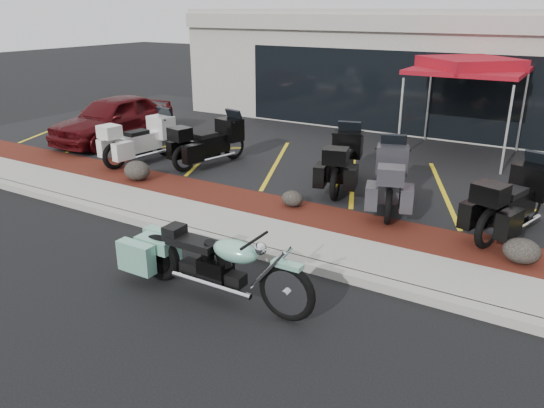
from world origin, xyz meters
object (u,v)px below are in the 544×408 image
Objects in this scene: hero_cruiser at (287,284)px; touring_white at (166,132)px; parked_car at (113,119)px; popup_canopy at (469,67)px; traffic_cone at (352,144)px.

touring_white is at bearing 142.02° from hero_cruiser.
hero_cruiser is 11.09m from parked_car.
parked_car is 10.41m from popup_canopy.
popup_canopy is (6.98, 4.31, 1.73)m from touring_white.
popup_canopy is (2.73, 1.21, 2.20)m from traffic_cone.
traffic_cone is (4.26, 3.10, -0.47)m from touring_white.
hero_cruiser is at bearing -119.78° from touring_white.
traffic_cone is (-2.64, 8.41, -0.20)m from hero_cruiser.
popup_canopy reaches higher than hero_cruiser.
popup_canopy is at bearing 21.87° from parked_car.
touring_white reaches higher than traffic_cone.
hero_cruiser is at bearing -31.54° from parked_car.
parked_car is at bearing 86.90° from touring_white.
popup_canopy is at bearing 89.13° from hero_cruiser.
hero_cruiser is 0.78× the size of parked_car.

